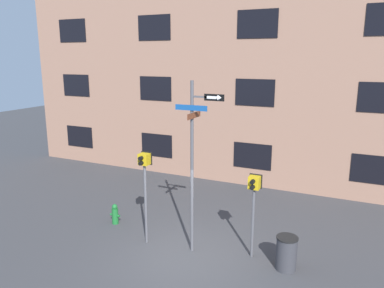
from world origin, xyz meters
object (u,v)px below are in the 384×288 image
at_px(pedestrian_signal_left, 145,175).
at_px(fire_hydrant, 115,214).
at_px(pedestrian_signal_right, 254,194).
at_px(trash_bin, 286,253).
at_px(street_sign_pole, 194,156).

height_order(pedestrian_signal_left, fire_hydrant, pedestrian_signal_left).
relative_size(pedestrian_signal_left, pedestrian_signal_right, 1.17).
bearing_deg(trash_bin, street_sign_pole, -176.26).
bearing_deg(pedestrian_signal_left, street_sign_pole, 4.81).
xyz_separation_m(pedestrian_signal_right, fire_hydrant, (-4.85, 0.14, -1.55)).
bearing_deg(pedestrian_signal_right, trash_bin, -13.58).
xyz_separation_m(pedestrian_signal_left, pedestrian_signal_right, (3.17, 0.55, -0.29)).
relative_size(pedestrian_signal_left, trash_bin, 3.05).
bearing_deg(fire_hydrant, pedestrian_signal_left, -22.32).
height_order(pedestrian_signal_left, pedestrian_signal_right, pedestrian_signal_left).
xyz_separation_m(pedestrian_signal_right, trash_bin, (1.02, -0.25, -1.42)).
height_order(pedestrian_signal_right, trash_bin, pedestrian_signal_right).
bearing_deg(pedestrian_signal_right, fire_hydrant, 178.35).
bearing_deg(pedestrian_signal_left, pedestrian_signal_right, 9.83).
relative_size(pedestrian_signal_left, fire_hydrant, 4.05).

